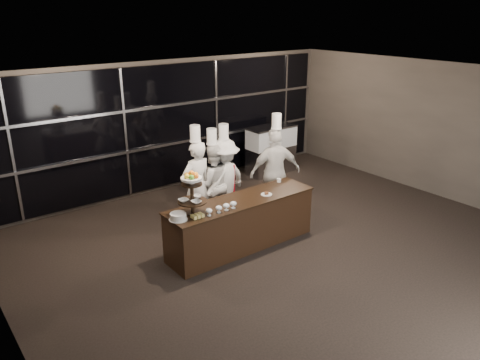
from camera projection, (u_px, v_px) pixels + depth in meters
room at (335, 186)px, 7.16m from camera, size 10.00×10.00×10.00m
window_wall at (173, 126)px, 10.83m from camera, size 8.60×0.10×2.80m
buffet_counter at (241, 223)px, 8.33m from camera, size 2.84×0.74×0.92m
display_stand at (192, 190)px, 7.46m from camera, size 0.48×0.48×0.74m
compotes at (222, 207)px, 7.66m from camera, size 0.60×0.11×0.12m
layer_cake at (178, 217)px, 7.38m from camera, size 0.30×0.30×0.11m
pastry_squares at (197, 216)px, 7.46m from camera, size 0.20×0.13×0.05m
small_plate at (266, 194)px, 8.38m from camera, size 0.20×0.20×0.05m
chef_cup at (279, 180)px, 8.98m from camera, size 0.08×0.08×0.07m
display_case at (271, 147)px, 12.06m from camera, size 1.30×0.57×1.24m
chef_a at (197, 185)px, 8.90m from camera, size 0.68×0.47×2.06m
chef_b at (213, 183)px, 9.23m from camera, size 0.92×0.80×1.92m
chef_c at (224, 179)px, 9.34m from camera, size 1.20×0.87×1.98m
chef_d at (275, 172)px, 9.52m from camera, size 1.16×0.78×2.13m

